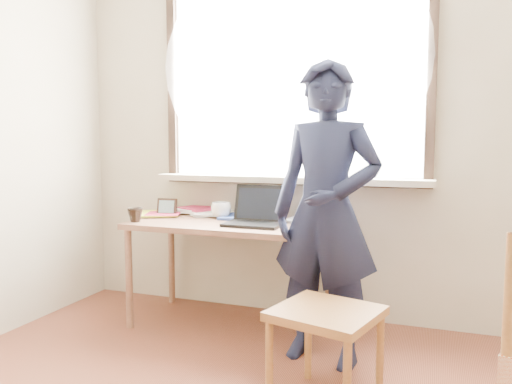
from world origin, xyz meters
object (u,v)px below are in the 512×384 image
(mug_white, at_px, (221,210))
(work_chair, at_px, (326,324))
(desk, at_px, (230,233))
(mug_dark, at_px, (135,215))
(laptop, at_px, (257,215))
(person, at_px, (326,213))

(mug_white, relative_size, work_chair, 0.26)
(desk, height_order, work_chair, desk)
(mug_white, bearing_deg, desk, -47.38)
(mug_dark, relative_size, work_chair, 0.19)
(mug_white, bearing_deg, work_chair, -44.75)
(laptop, bearing_deg, desk, 171.05)
(desk, xyz_separation_m, mug_dark, (-0.57, -0.21, 0.11))
(person, bearing_deg, desk, 163.66)
(laptop, relative_size, person, 0.22)
(mug_dark, relative_size, person, 0.06)
(mug_white, bearing_deg, person, -28.48)
(desk, bearing_deg, work_chair, -44.32)
(work_chair, xyz_separation_m, person, (-0.10, 0.46, 0.43))
(work_chair, bearing_deg, laptop, 128.89)
(laptop, xyz_separation_m, mug_white, (-0.31, 0.16, -0.00))
(mug_white, distance_m, mug_dark, 0.56)
(mug_white, distance_m, work_chair, 1.32)
(laptop, bearing_deg, person, -29.09)
(desk, height_order, mug_dark, mug_dark)
(person, bearing_deg, mug_dark, -176.80)
(desk, distance_m, mug_dark, 0.61)
(mug_dark, bearing_deg, person, -4.44)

